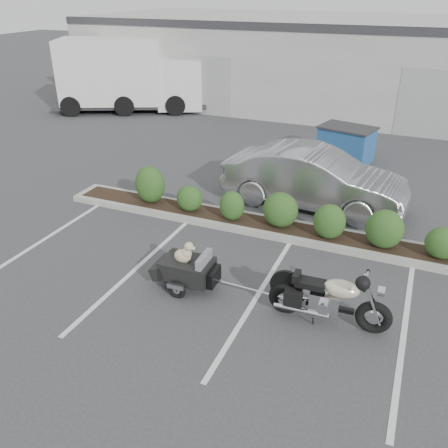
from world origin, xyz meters
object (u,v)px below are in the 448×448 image
at_px(motorcycle, 329,299).
at_px(delivery_truck, 130,77).
at_px(dumpster, 346,143).
at_px(pet_trailer, 187,268).
at_px(sedan, 315,179).

xyz_separation_m(motorcycle, delivery_truck, (-11.94, 12.24, 1.04)).
relative_size(dumpster, delivery_truck, 0.27).
height_order(dumpster, delivery_truck, delivery_truck).
height_order(pet_trailer, delivery_truck, delivery_truck).
relative_size(motorcycle, delivery_truck, 0.30).
bearing_deg(pet_trailer, dumpster, 78.63).
bearing_deg(sedan, dumpster, 2.15).
height_order(pet_trailer, dumpster, dumpster).
bearing_deg(delivery_truck, dumpster, -42.22).
height_order(motorcycle, delivery_truck, delivery_truck).
bearing_deg(sedan, pet_trailer, 167.74).
xyz_separation_m(sedan, delivery_truck, (-10.53, 7.44, 0.75)).
height_order(pet_trailer, sedan, sedan).
relative_size(motorcycle, dumpster, 1.09).
distance_m(sedan, dumpster, 4.14).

